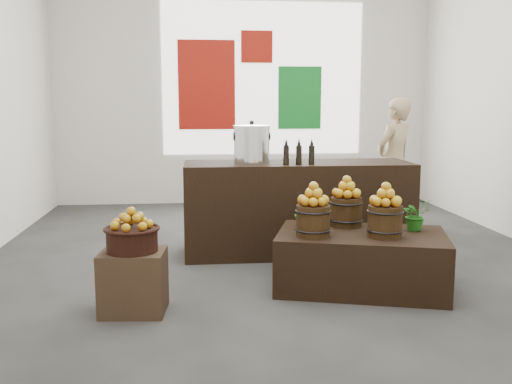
{
  "coord_description": "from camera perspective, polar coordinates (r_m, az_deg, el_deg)",
  "views": [
    {
      "loc": [
        -0.78,
        -5.75,
        1.61
      ],
      "look_at": [
        -0.22,
        -0.4,
        0.77
      ],
      "focal_mm": 40.0,
      "sensor_mm": 36.0,
      "label": 1
    }
  ],
  "objects": [
    {
      "name": "herb_garnish_right",
      "position": [
        5.24,
        15.67,
        -2.19
      ],
      "size": [
        0.3,
        0.28,
        0.28
      ],
      "primitive_type": "imported",
      "rotation": [
        0.0,
        0.0,
        0.25
      ],
      "color": "#185712",
      "rests_on": "display_table"
    },
    {
      "name": "shopper",
      "position": [
        7.73,
        13.63,
        2.9
      ],
      "size": [
        0.74,
        0.68,
        1.69
      ],
      "primitive_type": "imported",
      "rotation": [
        0.0,
        0.0,
        3.75
      ],
      "color": "tan",
      "rests_on": "ground"
    },
    {
      "name": "apple_bucket_front_right",
      "position": [
        4.92,
        12.76,
        -2.87
      ],
      "size": [
        0.29,
        0.29,
        0.27
      ],
      "primitive_type": "cylinder",
      "color": "#321F0D",
      "rests_on": "display_table"
    },
    {
      "name": "herb_garnish_left",
      "position": [
        5.18,
        4.67,
        -2.1
      ],
      "size": [
        0.17,
        0.15,
        0.26
      ],
      "primitive_type": "imported",
      "rotation": [
        0.0,
        0.0,
        0.22
      ],
      "color": "#185712",
      "rests_on": "display_table"
    },
    {
      "name": "deco_green_right",
      "position": [
        9.38,
        4.39,
        9.37
      ],
      "size": [
        0.7,
        0.04,
        1.0
      ],
      "primitive_type": "cube",
      "color": "#117122",
      "rests_on": "back_wall"
    },
    {
      "name": "crate",
      "position": [
        4.57,
        -12.15,
        -8.77
      ],
      "size": [
        0.52,
        0.44,
        0.49
      ],
      "primitive_type": "cube",
      "rotation": [
        0.0,
        0.0,
        -0.09
      ],
      "color": "#483421",
      "rests_on": "ground"
    },
    {
      "name": "apples_in_bucket_rear",
      "position": [
        5.25,
        9.06,
        0.5
      ],
      "size": [
        0.22,
        0.22,
        0.19
      ],
      "primitive_type": null,
      "color": "#8F0B04",
      "rests_on": "apple_bucket_rear"
    },
    {
      "name": "apples_in_basket",
      "position": [
        4.44,
        -12.36,
        -2.57
      ],
      "size": [
        0.3,
        0.3,
        0.16
      ],
      "primitive_type": null,
      "color": "#8F0B04",
      "rests_on": "wicker_basket"
    },
    {
      "name": "back_wall",
      "position": [
        9.29,
        -1.2,
        11.24
      ],
      "size": [
        6.0,
        0.04,
        4.0
      ],
      "primitive_type": "cube",
      "color": "silver",
      "rests_on": "ground"
    },
    {
      "name": "apples_in_bucket_front_left",
      "position": [
        4.8,
        5.77,
        -0.2
      ],
      "size": [
        0.22,
        0.22,
        0.19
      ],
      "primitive_type": null,
      "color": "#8F0B04",
      "rests_on": "apple_bucket_front_left"
    },
    {
      "name": "apples_in_bucket_front_right",
      "position": [
        4.88,
        12.86,
        -0.24
      ],
      "size": [
        0.22,
        0.22,
        0.19
      ],
      "primitive_type": null,
      "color": "#8F0B04",
      "rests_on": "apple_bucket_front_right"
    },
    {
      "name": "ground",
      "position": [
        6.03,
        1.68,
        -6.66
      ],
      "size": [
        7.0,
        7.0,
        0.0
      ],
      "primitive_type": "plane",
      "color": "#3D3D3B",
      "rests_on": "ground"
    },
    {
      "name": "oil_cruets",
      "position": [
        5.85,
        4.63,
        4.07
      ],
      "size": [
        0.26,
        0.07,
        0.27
      ],
      "primitive_type": null,
      "rotation": [
        0.0,
        0.0,
        -0.01
      ],
      "color": "black",
      "rests_on": "counter"
    },
    {
      "name": "back_opening",
      "position": [
        9.3,
        0.69,
        11.24
      ],
      "size": [
        3.2,
        0.02,
        2.4
      ],
      "primitive_type": "cube",
      "color": "white",
      "rests_on": "back_wall"
    },
    {
      "name": "deco_red_left",
      "position": [
        9.23,
        -4.96,
        10.61
      ],
      "size": [
        0.9,
        0.04,
        1.4
      ],
      "primitive_type": "cube",
      "color": "maroon",
      "rests_on": "back_wall"
    },
    {
      "name": "wicker_basket",
      "position": [
        4.48,
        -12.29,
        -4.71
      ],
      "size": [
        0.39,
        0.39,
        0.18
      ],
      "primitive_type": "cylinder",
      "color": "black",
      "rests_on": "crate"
    },
    {
      "name": "apple_bucket_rear",
      "position": [
        5.28,
        9.0,
        -1.96
      ],
      "size": [
        0.29,
        0.29,
        0.27
      ],
      "primitive_type": "cylinder",
      "color": "#321F0D",
      "rests_on": "display_table"
    },
    {
      "name": "display_table",
      "position": [
        5.11,
        10.45,
        -6.75
      ],
      "size": [
        1.63,
        1.25,
        0.5
      ],
      "primitive_type": "cube",
      "rotation": [
        0.0,
        0.0,
        -0.28
      ],
      "color": "black",
      "rests_on": "ground"
    },
    {
      "name": "deco_red_upper",
      "position": [
        9.32,
        0.07,
        14.32
      ],
      "size": [
        0.5,
        0.04,
        0.5
      ],
      "primitive_type": "cube",
      "color": "maroon",
      "rests_on": "back_wall"
    },
    {
      "name": "counter",
      "position": [
        6.17,
        4.16,
        -1.6
      ],
      "size": [
        2.42,
        0.79,
        0.99
      ],
      "primitive_type": "cube",
      "rotation": [
        0.0,
        0.0,
        -0.01
      ],
      "color": "black",
      "rests_on": "ground"
    },
    {
      "name": "apple_bucket_front_left",
      "position": [
        4.84,
        5.73,
        -2.88
      ],
      "size": [
        0.29,
        0.29,
        0.27
      ],
      "primitive_type": "cylinder",
      "color": "#321F0D",
      "rests_on": "display_table"
    },
    {
      "name": "stock_pot_left",
      "position": [
        6.02,
        -0.43,
        4.7
      ],
      "size": [
        0.37,
        0.37,
        0.37
      ],
      "primitive_type": "cylinder",
      "color": "silver",
      "rests_on": "counter"
    }
  ]
}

